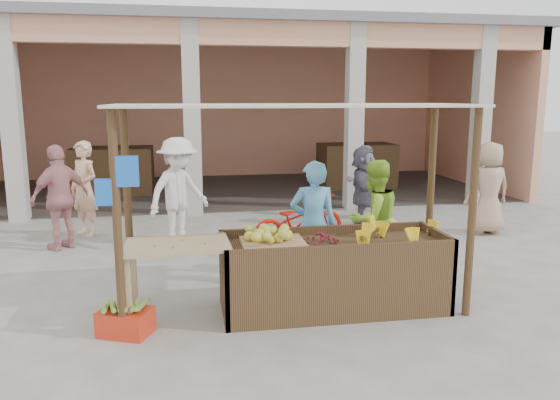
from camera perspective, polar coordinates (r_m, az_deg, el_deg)
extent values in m
plane|color=slate|center=(6.50, 1.20, -11.54)|extent=(60.00, 60.00, 0.00)
cube|color=#E9A179|center=(17.35, -6.15, 9.11)|extent=(14.00, 0.20, 4.00)
cube|color=#E9A179|center=(16.51, 19.54, 8.49)|extent=(0.20, 6.00, 4.00)
cube|color=#E9A179|center=(11.68, -4.32, 17.00)|extent=(14.00, 0.30, 0.50)
cube|color=slate|center=(14.54, -5.51, 17.12)|extent=(14.40, 6.40, 0.20)
cube|color=#BBB7AC|center=(12.03, -26.24, 7.42)|extent=(0.35, 0.35, 4.00)
cube|color=#BBB7AC|center=(11.56, -9.19, 8.28)|extent=(0.35, 0.35, 4.00)
cube|color=#BBB7AC|center=(12.13, 7.76, 8.42)|extent=(0.35, 0.35, 4.00)
cube|color=#BBB7AC|center=(13.35, 20.26, 8.07)|extent=(0.35, 0.35, 4.00)
cube|color=#513C20|center=(14.64, -17.06, 2.92)|extent=(2.00, 1.20, 1.20)
cube|color=#513C20|center=(15.25, 7.98, 3.58)|extent=(2.00, 1.20, 1.20)
cube|color=#513C20|center=(6.47, 5.61, -7.92)|extent=(2.60, 0.95, 0.80)
cylinder|color=#513C20|center=(5.64, -16.62, -2.92)|extent=(0.09, 0.09, 2.35)
cylinder|color=#513C20|center=(6.41, 19.43, -1.48)|extent=(0.09, 0.09, 2.35)
cylinder|color=#513C20|center=(6.66, -15.61, -0.82)|extent=(0.09, 0.09, 2.35)
cylinder|color=#513C20|center=(7.32, 15.45, 0.20)|extent=(0.09, 0.09, 2.35)
cube|color=beige|center=(6.11, 1.61, 9.85)|extent=(4.00, 1.35, 0.03)
cube|color=blue|center=(5.53, -15.70, 2.92)|extent=(0.22, 0.08, 0.30)
cube|color=blue|center=(5.58, -17.84, 0.80)|extent=(0.18, 0.07, 0.26)
cube|color=#A37B54|center=(6.18, -0.72, -4.60)|extent=(0.71, 0.61, 0.06)
ellipsoid|color=yellow|center=(6.15, -0.73, -3.73)|extent=(0.61, 0.53, 0.13)
ellipsoid|color=maroon|center=(6.32, 4.22, -3.93)|extent=(0.42, 0.35, 0.13)
cube|color=tan|center=(6.04, -10.63, -4.64)|extent=(1.14, 0.78, 0.04)
cube|color=tan|center=(5.90, -15.51, -9.83)|extent=(0.06, 0.06, 0.86)
cube|color=tan|center=(5.88, -5.49, -9.54)|extent=(0.06, 0.06, 0.86)
cube|color=tan|center=(6.50, -14.98, -7.86)|extent=(0.06, 0.06, 0.86)
cube|color=tan|center=(6.49, -5.95, -7.59)|extent=(0.06, 0.06, 0.86)
cube|color=red|center=(6.10, -15.83, -12.16)|extent=(0.62, 0.55, 0.27)
ellipsoid|color=maroon|center=(12.06, 9.92, 0.29)|extent=(0.46, 0.46, 0.63)
ellipsoid|color=maroon|center=(12.24, 11.45, 0.38)|extent=(0.46, 0.46, 0.63)
ellipsoid|color=maroon|center=(12.42, 10.25, 0.57)|extent=(0.46, 0.46, 0.63)
ellipsoid|color=maroon|center=(12.14, 8.73, 0.39)|extent=(0.46, 0.46, 0.63)
imported|color=#57A7DB|center=(7.07, 3.50, -2.15)|extent=(0.71, 0.55, 1.78)
imported|color=#A2D738|center=(7.54, 9.78, -1.70)|extent=(0.94, 0.73, 1.72)
imported|color=#A60F02|center=(8.81, 1.94, -2.25)|extent=(1.35, 1.97, 0.98)
imported|color=silver|center=(9.23, -10.58, 1.28)|extent=(1.37, 1.28, 1.96)
imported|color=tan|center=(9.53, -22.00, 0.59)|extent=(1.18, 1.15, 1.83)
imported|color=tan|center=(10.56, 20.98, 1.64)|extent=(0.89, 0.58, 1.85)
imported|color=#4E4C58|center=(10.60, 8.66, 1.62)|extent=(1.17, 1.62, 1.62)
imported|color=#E3AB88|center=(10.33, -19.78, 1.30)|extent=(0.82, 0.82, 1.77)
imported|color=gray|center=(11.40, 8.64, 2.29)|extent=(0.81, 0.49, 1.63)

